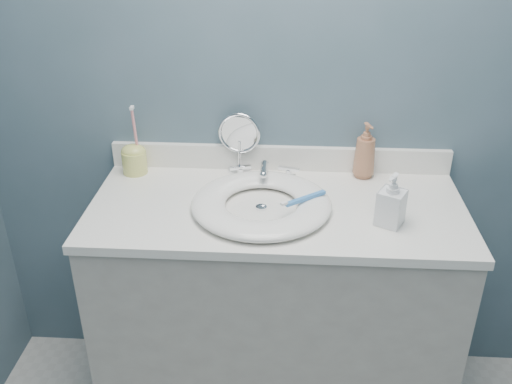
# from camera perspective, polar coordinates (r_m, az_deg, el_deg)

# --- Properties ---
(back_wall) EXTENTS (2.20, 0.02, 2.40)m
(back_wall) POSITION_cam_1_polar(r_m,az_deg,el_deg) (1.98, 2.53, 10.80)
(back_wall) COLOR #435A64
(back_wall) RESTS_ON ground
(vanity_cabinet) EXTENTS (1.20, 0.55, 0.85)m
(vanity_cabinet) POSITION_cam_1_polar(r_m,az_deg,el_deg) (2.12, 1.90, -12.05)
(vanity_cabinet) COLOR #B6B1A6
(vanity_cabinet) RESTS_ON ground
(countertop) EXTENTS (1.22, 0.57, 0.03)m
(countertop) POSITION_cam_1_polar(r_m,az_deg,el_deg) (1.86, 2.12, -1.66)
(countertop) COLOR white
(countertop) RESTS_ON vanity_cabinet
(backsplash) EXTENTS (1.22, 0.02, 0.09)m
(backsplash) POSITION_cam_1_polar(r_m,az_deg,el_deg) (2.07, 2.37, 3.41)
(backsplash) COLOR white
(backsplash) RESTS_ON countertop
(basin) EXTENTS (0.45, 0.45, 0.04)m
(basin) POSITION_cam_1_polar(r_m,az_deg,el_deg) (1.82, 0.53, -1.15)
(basin) COLOR white
(basin) RESTS_ON countertop
(drain) EXTENTS (0.04, 0.04, 0.01)m
(drain) POSITION_cam_1_polar(r_m,az_deg,el_deg) (1.83, 0.53, -1.56)
(drain) COLOR silver
(drain) RESTS_ON countertop
(faucet) EXTENTS (0.25, 0.13, 0.07)m
(faucet) POSITION_cam_1_polar(r_m,az_deg,el_deg) (1.99, 0.84, 1.84)
(faucet) COLOR silver
(faucet) RESTS_ON countertop
(makeup_mirror) EXTENTS (0.15, 0.09, 0.22)m
(makeup_mirror) POSITION_cam_1_polar(r_m,az_deg,el_deg) (2.02, -1.68, 5.23)
(makeup_mirror) COLOR silver
(makeup_mirror) RESTS_ON countertop
(soap_bottle_amber) EXTENTS (0.10, 0.10, 0.20)m
(soap_bottle_amber) POSITION_cam_1_polar(r_m,az_deg,el_deg) (2.03, 10.87, 4.09)
(soap_bottle_amber) COLOR #A56A4A
(soap_bottle_amber) RESTS_ON countertop
(soap_bottle_clear) EXTENTS (0.10, 0.10, 0.17)m
(soap_bottle_clear) POSITION_cam_1_polar(r_m,az_deg,el_deg) (1.76, 13.42, -0.75)
(soap_bottle_clear) COLOR white
(soap_bottle_clear) RESTS_ON countertop
(toothbrush_holder) EXTENTS (0.09, 0.09, 0.25)m
(toothbrush_holder) POSITION_cam_1_polar(r_m,az_deg,el_deg) (2.08, -12.09, 3.36)
(toothbrush_holder) COLOR #D2D46A
(toothbrush_holder) RESTS_ON countertop
(toothbrush_lying) EXTENTS (0.15, 0.12, 0.02)m
(toothbrush_lying) POSITION_cam_1_polar(r_m,az_deg,el_deg) (1.80, 4.80, -0.69)
(toothbrush_lying) COLOR #387EC9
(toothbrush_lying) RESTS_ON basin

